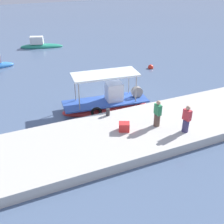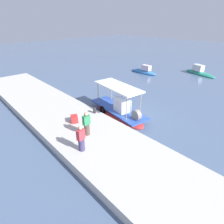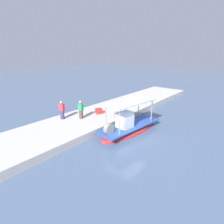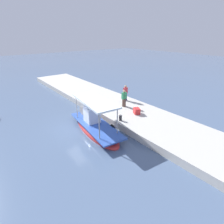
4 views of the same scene
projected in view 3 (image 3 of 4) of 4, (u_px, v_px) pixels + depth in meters
The scene contains 7 objects.
ground_plane at pixel (126, 138), 14.18m from camera, with size 120.00×120.00×0.00m, color slate.
dock_quay at pixel (86, 121), 16.83m from camera, with size 36.00×5.03×0.57m, color beige.
main_fishing_boat at pixel (129, 127), 15.15m from camera, with size 6.31×2.54×2.94m.
fisherman_near_bollard at pixel (81, 111), 16.42m from camera, with size 0.37×0.47×1.64m.
fisherman_by_crate at pixel (62, 111), 16.31m from camera, with size 0.43×0.50×1.64m.
mooring_bollard at pixel (116, 115), 16.77m from camera, with size 0.24×0.24×0.46m, color #2D2D33.
cargo_crate at pixel (99, 111), 17.86m from camera, with size 0.60×0.48×0.50m, color red.
Camera 3 is at (10.57, 7.34, 6.38)m, focal length 29.69 mm.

